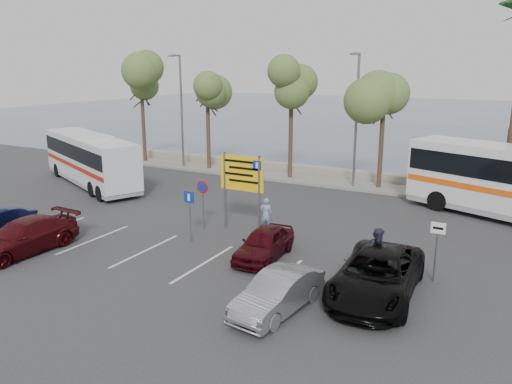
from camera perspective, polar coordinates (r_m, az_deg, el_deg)
The scene contains 22 objects.
ground at distance 21.26m, azimuth -8.28°, elevation -6.36°, with size 120.00×120.00×0.00m, color #303033.
kerb_strip at distance 33.03m, azimuth 6.26°, elevation 1.33°, with size 44.00×2.40×0.15m, color gray.
seawall at distance 34.80m, azimuth 7.52°, elevation 2.34°, with size 48.00×0.80×0.60m, color gray.
sea at distance 77.18m, azimuth 19.44°, elevation 7.98°, with size 140.00×140.00×0.00m, color #3A4C5E.
tree_far_left at distance 39.63m, azimuth -13.01°, elevation 12.35°, with size 3.20×3.20×7.60m.
tree_left at distance 35.99m, azimuth -5.60°, elevation 11.95°, with size 3.20×3.20×7.20m.
tree_mid at distance 32.80m, azimuth 4.10°, elevation 12.90°, with size 3.20×3.20×8.00m.
tree_right at distance 30.83m, azimuth 14.50°, elevation 11.49°, with size 3.20×3.20×7.40m.
street_lamp_left at distance 36.83m, azimuth -8.60°, elevation 9.72°, with size 0.45×1.15×8.01m.
street_lamp_right at distance 30.88m, azimuth 11.37°, elevation 8.75°, with size 0.45×1.15×8.01m.
direction_sign at distance 22.59m, azimuth -1.63°, elevation 1.47°, with size 2.20×0.12×3.60m.
sign_no_stop at distance 22.96m, azimuth -6.10°, elevation -0.59°, with size 0.60×0.08×2.35m.
sign_parking at distance 21.51m, azimuth -7.60°, elevation -1.96°, with size 0.50×0.07×2.25m.
sign_taxi at distance 18.52m, azimuth 19.96°, elevation -5.59°, with size 0.50×0.07×2.20m.
lane_markings at distance 21.21m, azimuth -12.39°, elevation -6.59°, with size 12.02×4.20×0.01m, color silver, non-canonical shape.
coach_bus_left at distance 33.35m, azimuth -18.42°, elevation 3.39°, with size 10.68×6.48×3.33m.
car_maroon at distance 22.43m, azimuth -25.07°, elevation -4.67°, with size 1.89×4.66×1.35m, color #490C11.
car_red at distance 19.77m, azimuth 0.95°, elevation -5.88°, with size 1.48×3.68×1.25m, color #3F0911.
suv_black at distance 17.09m, azimuth 13.65°, elevation -9.20°, with size 2.48×5.39×1.50m, color black.
car_silver_b at distance 15.72m, azimuth 2.51°, elevation -11.47°, with size 1.31×3.76×1.24m, color gray.
pedestrian_near at distance 22.95m, azimuth 1.14°, elevation -2.58°, with size 0.57×0.38×1.57m, color #7E8FB7.
pedestrian_far at distance 18.55m, azimuth 13.80°, elevation -6.75°, with size 0.89×0.69×1.83m, color #2D3144.
Camera 1 is at (12.02, -15.87, 7.45)m, focal length 35.00 mm.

